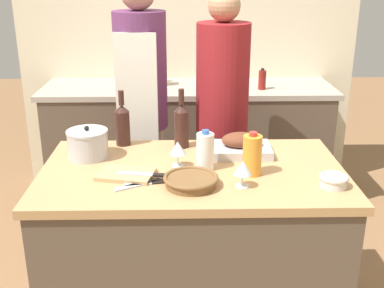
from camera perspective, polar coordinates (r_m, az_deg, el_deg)
kitchen_island at (r=2.46m, az=0.06°, el=-12.45°), size 1.42×0.80×0.88m
back_counter at (r=3.80m, az=-0.44°, el=0.07°), size 2.20×0.60×0.92m
back_wall at (r=3.95m, az=-0.55°, el=13.01°), size 2.70×0.10×2.55m
roasting_pan at (r=2.42m, az=5.80°, el=-0.25°), size 0.30×0.22×0.11m
wicker_basket at (r=2.07m, az=-0.12°, el=-4.34°), size 0.24×0.24×0.05m
cutting_board at (r=2.19m, az=-7.84°, el=-3.58°), size 0.27×0.22×0.02m
stock_pot at (r=2.42m, az=-12.25°, el=0.02°), size 0.20×0.20×0.16m
mixing_bowl at (r=2.15m, az=16.43°, el=-4.15°), size 0.13×0.13×0.05m
juice_jug at (r=2.18m, az=7.14°, el=-1.30°), size 0.09×0.09×0.20m
milk_jug at (r=2.22m, az=1.58°, el=-0.88°), size 0.08×0.08×0.19m
wine_bottle_green at (r=2.55m, az=-8.24°, el=2.39°), size 0.08×0.08×0.29m
wine_bottle_dark at (r=2.49m, az=-1.25°, el=2.33°), size 0.08×0.08×0.31m
wine_glass_left at (r=2.25m, az=-1.70°, el=-0.55°), size 0.08×0.08×0.12m
wine_glass_right at (r=2.05m, az=6.05°, el=-2.89°), size 0.08×0.08×0.12m
knife_chef at (r=2.15m, az=-5.19°, el=-3.62°), size 0.26×0.07×0.01m
knife_paring at (r=2.10m, az=-6.23°, el=-4.79°), size 0.20×0.13×0.01m
knife_bread at (r=2.11m, az=-5.23°, el=-4.63°), size 0.20×0.06×0.01m
stand_mixer at (r=3.65m, az=-5.97°, el=8.81°), size 0.18×0.14×0.32m
condiment_bottle_tall at (r=3.77m, az=-4.50°, el=8.75°), size 0.05×0.05×0.22m
condiment_bottle_short at (r=3.59m, az=8.31°, el=7.54°), size 0.06×0.06×0.16m
condiment_bottle_extra at (r=3.81m, az=3.36°, el=8.86°), size 0.05×0.05×0.21m
person_cook_aproned at (r=2.99m, az=-5.96°, el=4.62°), size 0.31×0.33×1.74m
person_cook_guest at (r=3.03m, az=3.57°, el=3.91°), size 0.33×0.33×1.66m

